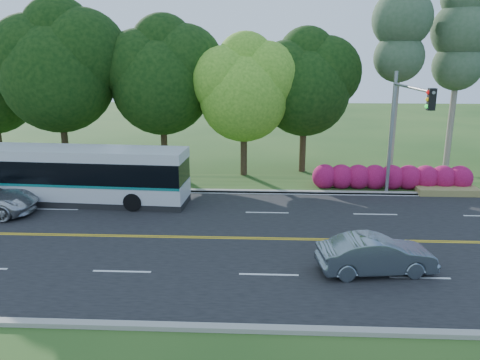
{
  "coord_description": "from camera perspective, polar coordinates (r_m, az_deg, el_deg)",
  "views": [
    {
      "loc": [
        -0.82,
        -19.29,
        7.89
      ],
      "look_at": [
        -1.82,
        2.0,
        2.14
      ],
      "focal_mm": 35.0,
      "sensor_mm": 36.0,
      "label": 1
    }
  ],
  "objects": [
    {
      "name": "grass_verge",
      "position": [
        29.36,
        4.2,
        -0.43
      ],
      "size": [
        60.0,
        4.0,
        0.1
      ],
      "primitive_type": "cube",
      "color": "#1E4416",
      "rests_on": "ground"
    },
    {
      "name": "curb_north",
      "position": [
        27.58,
        4.3,
        -1.41
      ],
      "size": [
        60.0,
        0.3,
        0.15
      ],
      "primitive_type": "cube",
      "color": "#9A968B",
      "rests_on": "ground"
    },
    {
      "name": "tree_row",
      "position": [
        31.73,
        -5.28,
        12.93
      ],
      "size": [
        44.7,
        9.1,
        13.84
      ],
      "color": "black",
      "rests_on": "ground"
    },
    {
      "name": "sedan",
      "position": [
        18.2,
        16.25,
        -8.73
      ],
      "size": [
        4.45,
        2.07,
        1.41
      ],
      "primitive_type": "imported",
      "rotation": [
        0.0,
        0.0,
        1.71
      ],
      "color": "slate",
      "rests_on": "road"
    },
    {
      "name": "curb_south",
      "position": [
        14.46,
        5.8,
        -17.71
      ],
      "size": [
        60.0,
        0.3,
        0.15
      ],
      "primitive_type": "cube",
      "color": "#9A968B",
      "rests_on": "ground"
    },
    {
      "name": "lane_markings",
      "position": [
        20.84,
        4.53,
        -7.14
      ],
      "size": [
        57.6,
        13.82,
        0.0
      ],
      "color": "gold",
      "rests_on": "road"
    },
    {
      "name": "bougainvillea_hedge",
      "position": [
        29.47,
        18.37,
        0.22
      ],
      "size": [
        9.5,
        2.25,
        1.5
      ],
      "color": "maroon",
      "rests_on": "ground"
    },
    {
      "name": "transit_bus",
      "position": [
        26.76,
        -18.86,
        0.49
      ],
      "size": [
        11.68,
        3.23,
        3.02
      ],
      "rotation": [
        0.0,
        0.0,
        -0.06
      ],
      "color": "silver",
      "rests_on": "road"
    },
    {
      "name": "traffic_signal",
      "position": [
        25.95,
        19.2,
        7.14
      ],
      "size": [
        0.42,
        6.1,
        7.0
      ],
      "color": "gray",
      "rests_on": "ground"
    },
    {
      "name": "ground",
      "position": [
        20.85,
        4.79,
        -7.19
      ],
      "size": [
        120.0,
        120.0,
        0.0
      ],
      "primitive_type": "plane",
      "color": "#1E4416",
      "rests_on": "ground"
    },
    {
      "name": "road",
      "position": [
        20.85,
        4.79,
        -7.17
      ],
      "size": [
        60.0,
        14.0,
        0.02
      ],
      "primitive_type": "cube",
      "color": "black",
      "rests_on": "ground"
    }
  ]
}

